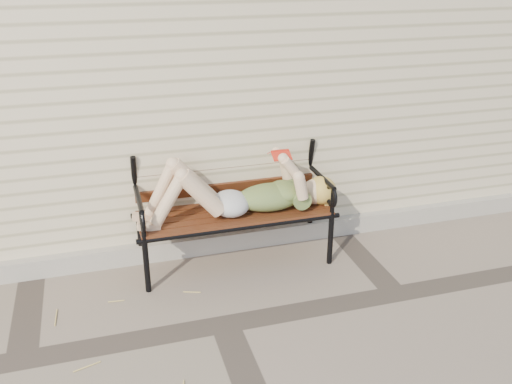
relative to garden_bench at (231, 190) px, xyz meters
name	(u,v)px	position (x,y,z in m)	size (l,w,h in m)	color
ground	(225,324)	(-0.27, -0.85, -0.58)	(80.00, 80.00, 0.00)	#7A695E
house_wall	(152,29)	(-0.27, 2.15, 0.92)	(8.00, 4.00, 3.00)	beige
foundation_strip	(196,245)	(-0.27, 0.12, -0.50)	(8.00, 0.10, 0.15)	#A8A298
garden_bench	(231,190)	(0.00, 0.00, 0.00)	(1.59, 0.63, 1.03)	black
reading_woman	(237,192)	(0.01, -0.13, 0.03)	(1.50, 0.34, 0.47)	#093B45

